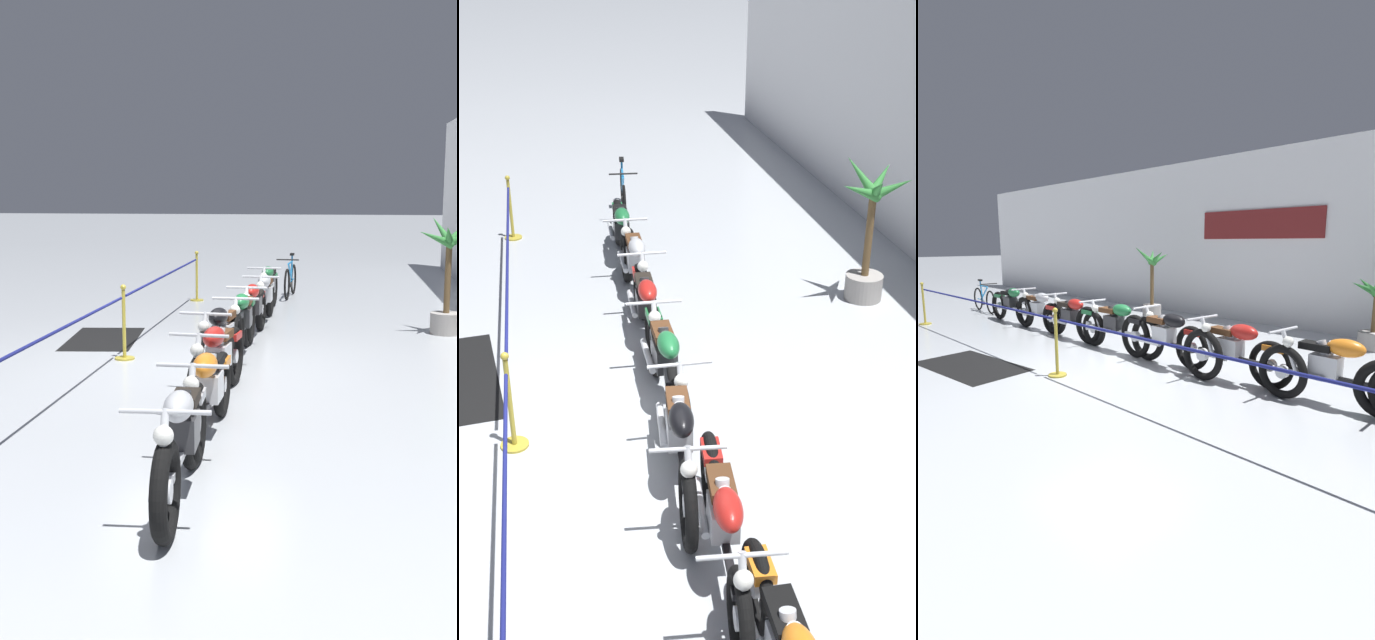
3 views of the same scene
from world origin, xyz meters
The scene contains 15 objects.
ground_plane centered at (0.00, 0.00, 0.00)m, with size 120.00×120.00×0.00m, color #B2B7BC.
back_wall centered at (0.00, 5.12, 2.10)m, with size 28.00×0.29×4.20m.
motorcycle_green_0 centered at (-4.66, 0.61, 0.47)m, with size 2.21×0.62×0.95m.
motorcycle_silver_1 centered at (-3.42, 0.66, 0.45)m, with size 2.19×0.62×0.93m.
motorcycle_red_2 centered at (-2.03, 0.59, 0.46)m, with size 2.28×0.62×0.92m.
motorcycle_green_3 centered at (-0.60, 0.59, 0.48)m, with size 2.44×0.62×0.96m.
motorcycle_black_4 centered at (0.77, 0.48, 0.48)m, with size 2.38×0.62×0.96m.
motorcycle_red_5 centered at (1.96, 0.60, 0.47)m, with size 2.35×0.62×0.94m.
motorcycle_orange_6 centered at (3.30, 0.71, 0.46)m, with size 2.29×0.62×0.92m.
bicycle centered at (-6.89, 0.91, 0.36)m, with size 1.69×0.48×0.94m.
potted_palm_left_of_row centered at (2.73, 4.13, 0.70)m, with size 0.95×1.00×1.53m.
potted_palm_right_of_row centered at (-2.70, 3.69, 0.83)m, with size 0.99×1.01×1.97m.
stanchion_far_left centered at (-1.48, -1.02, 0.75)m, with size 12.03×0.28×1.05m.
stanchion_mid_left centered at (-0.11, -1.02, 0.36)m, with size 0.28×0.28×1.05m.
floor_banner centered at (-1.55, -1.75, 0.00)m, with size 2.00×1.07×0.01m, color black.
Camera 3 is at (5.31, -4.49, 2.01)m, focal length 24.00 mm.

